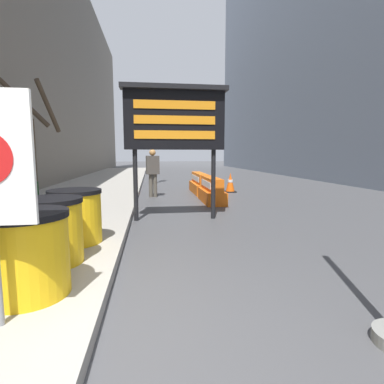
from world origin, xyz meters
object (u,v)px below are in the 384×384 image
at_px(jersey_barrier_orange_far, 212,191).
at_px(traffic_light_near_curb, 152,126).
at_px(jersey_barrier_orange_near, 200,184).
at_px(barrel_drum_foreground, 27,254).
at_px(barrel_drum_back, 76,216).
at_px(barrel_drum_middle, 50,231).
at_px(pedestrian_worker, 153,169).
at_px(message_board, 175,120).
at_px(traffic_cone_mid, 230,183).
at_px(traffic_cone_near, 214,180).

height_order(jersey_barrier_orange_far, traffic_light_near_curb, traffic_light_near_curb).
bearing_deg(jersey_barrier_orange_near, barrel_drum_foreground, -109.82).
bearing_deg(barrel_drum_foreground, jersey_barrier_orange_far, 63.66).
distance_m(barrel_drum_foreground, barrel_drum_back, 1.73).
bearing_deg(barrel_drum_middle, barrel_drum_back, 83.99).
bearing_deg(jersey_barrier_orange_near, barrel_drum_back, -114.20).
xyz_separation_m(jersey_barrier_orange_far, pedestrian_worker, (-1.79, 1.39, 0.63)).
height_order(barrel_drum_foreground, barrel_drum_back, same).
relative_size(message_board, traffic_cone_mid, 3.83).
distance_m(barrel_drum_foreground, message_board, 4.46).
height_order(barrel_drum_back, jersey_barrier_orange_far, barrel_drum_back).
relative_size(barrel_drum_foreground, traffic_cone_near, 1.24).
bearing_deg(traffic_cone_mid, traffic_light_near_curb, 130.87).
height_order(barrel_drum_back, jersey_barrier_orange_near, barrel_drum_back).
height_order(barrel_drum_middle, jersey_barrier_orange_near, barrel_drum_middle).
height_order(message_board, pedestrian_worker, message_board).
relative_size(message_board, jersey_barrier_orange_near, 1.36).
bearing_deg(traffic_cone_near, jersey_barrier_orange_far, -103.23).
bearing_deg(jersey_barrier_orange_far, barrel_drum_middle, -120.48).
distance_m(barrel_drum_foreground, traffic_cone_near, 10.96).
distance_m(message_board, jersey_barrier_orange_near, 5.15).
xyz_separation_m(message_board, jersey_barrier_orange_near, (1.31, 4.60, -1.88)).
xyz_separation_m(message_board, pedestrian_worker, (-0.47, 3.72, -1.25)).
relative_size(barrel_drum_middle, traffic_cone_near, 1.24).
distance_m(barrel_drum_back, jersey_barrier_orange_far, 5.29).
bearing_deg(message_board, traffic_light_near_curb, 93.16).
bearing_deg(message_board, jersey_barrier_orange_far, 60.56).
bearing_deg(traffic_light_near_curb, traffic_cone_near, -31.19).
bearing_deg(traffic_light_near_curb, pedestrian_worker, -90.36).
relative_size(barrel_drum_foreground, jersey_barrier_orange_near, 0.37).
height_order(barrel_drum_middle, pedestrian_worker, pedestrian_worker).
bearing_deg(jersey_barrier_orange_far, jersey_barrier_orange_near, 90.00).
relative_size(barrel_drum_foreground, barrel_drum_middle, 1.00).
relative_size(barrel_drum_middle, traffic_cone_mid, 1.06).
bearing_deg(pedestrian_worker, traffic_cone_mid, 8.21).
height_order(barrel_drum_foreground, pedestrian_worker, pedestrian_worker).
bearing_deg(jersey_barrier_orange_near, message_board, -105.92).
bearing_deg(traffic_cone_mid, jersey_barrier_orange_near, -177.76).
xyz_separation_m(barrel_drum_foreground, jersey_barrier_orange_near, (3.02, 8.37, -0.21)).
relative_size(barrel_drum_back, message_board, 0.28).
relative_size(message_board, jersey_barrier_orange_far, 1.65).
relative_size(jersey_barrier_orange_near, pedestrian_worker, 1.32).
xyz_separation_m(barrel_drum_back, jersey_barrier_orange_far, (2.99, 4.36, -0.21)).
distance_m(barrel_drum_middle, traffic_light_near_curb, 11.30).
relative_size(barrel_drum_middle, traffic_light_near_curb, 0.21).
bearing_deg(traffic_cone_near, traffic_cone_mid, -82.07).
relative_size(message_board, traffic_light_near_curb, 0.76).
height_order(traffic_cone_near, traffic_light_near_curb, traffic_light_near_curb).
xyz_separation_m(barrel_drum_middle, traffic_cone_near, (4.04, 9.34, -0.23)).
xyz_separation_m(jersey_barrier_orange_near, traffic_cone_mid, (1.22, 0.05, 0.04)).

